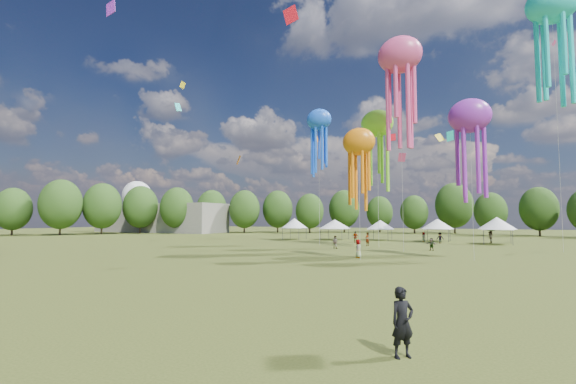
% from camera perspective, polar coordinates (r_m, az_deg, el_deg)
% --- Properties ---
extents(ground, '(300.00, 300.00, 0.00)m').
position_cam_1_polar(ground, '(16.91, -15.01, -17.14)').
color(ground, '#384416').
rests_on(ground, ground).
extents(observer_main, '(0.84, 0.84, 1.96)m').
position_cam_1_polar(observer_main, '(12.01, 16.46, -17.85)').
color(observer_main, black).
rests_on(observer_main, ground).
extents(spectator_near, '(0.93, 0.79, 1.67)m').
position_cam_1_polar(spectator_near, '(51.19, 6.92, -7.33)').
color(spectator_near, gray).
rests_on(spectator_near, ground).
extents(spectators_far, '(20.58, 33.04, 1.92)m').
position_cam_1_polar(spectators_far, '(59.44, 18.62, -6.64)').
color(spectators_far, gray).
rests_on(spectators_far, ground).
extents(festival_tents, '(38.56, 10.66, 4.14)m').
position_cam_1_polar(festival_tents, '(70.21, 14.45, -4.55)').
color(festival_tents, '#47474C').
rests_on(festival_tents, ground).
extents(show_kites, '(35.24, 22.15, 32.44)m').
position_cam_1_polar(show_kites, '(52.92, 21.14, 14.19)').
color(show_kites, '#86F027').
rests_on(show_kites, ground).
extents(small_kites, '(70.51, 56.73, 44.76)m').
position_cam_1_polar(small_kites, '(61.02, 15.59, 21.29)').
color(small_kites, '#86F027').
rests_on(small_kites, ground).
extents(treeline, '(201.57, 95.24, 13.43)m').
position_cam_1_polar(treeline, '(76.41, 15.14, -1.81)').
color(treeline, '#38281C').
rests_on(treeline, ground).
extents(hangar, '(40.00, 12.00, 8.00)m').
position_cam_1_polar(hangar, '(118.24, -18.28, -3.68)').
color(hangar, gray).
rests_on(hangar, ground).
extents(radome, '(9.00, 9.00, 16.00)m').
position_cam_1_polar(radome, '(134.06, -21.31, -1.05)').
color(radome, white).
rests_on(radome, ground).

